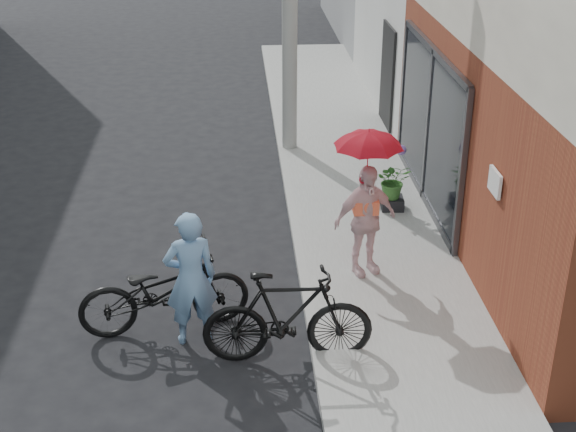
{
  "coord_description": "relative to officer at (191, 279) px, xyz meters",
  "views": [
    {
      "loc": [
        0.06,
        -8.44,
        5.66
      ],
      "look_at": [
        0.72,
        0.93,
        1.1
      ],
      "focal_mm": 50.0,
      "sensor_mm": 36.0,
      "label": 1
    }
  ],
  "objects": [
    {
      "name": "planter",
      "position": [
        3.07,
        3.31,
        -0.65
      ],
      "size": [
        0.38,
        0.38,
        0.19
      ],
      "primitive_type": "cube",
      "rotation": [
        0.0,
        0.0,
        -0.07
      ],
      "color": "black",
      "rests_on": "sidewalk"
    },
    {
      "name": "curb",
      "position": [
        1.46,
        2.2,
        -0.8
      ],
      "size": [
        0.12,
        24.0,
        0.12
      ],
      "primitive_type": "cube",
      "color": "#9E9E99",
      "rests_on": "ground"
    },
    {
      "name": "officer",
      "position": [
        0.0,
        0.0,
        0.0
      ],
      "size": [
        0.7,
        0.53,
        1.73
      ],
      "primitive_type": "imported",
      "rotation": [
        0.0,
        0.0,
        3.34
      ],
      "color": "#6A93BE",
      "rests_on": "ground"
    },
    {
      "name": "parasol",
      "position": [
        2.28,
        1.32,
        1.21
      ],
      "size": [
        0.87,
        0.87,
        0.76
      ],
      "primitive_type": "imported",
      "color": "red",
      "rests_on": "kimono_woman"
    },
    {
      "name": "ground",
      "position": [
        0.52,
        0.2,
        -0.86
      ],
      "size": [
        80.0,
        80.0,
        0.0
      ],
      "primitive_type": "plane",
      "color": "black",
      "rests_on": "ground"
    },
    {
      "name": "potted_plant",
      "position": [
        3.07,
        3.31,
        -0.26
      ],
      "size": [
        0.54,
        0.47,
        0.6
      ],
      "primitive_type": "imported",
      "color": "#38702C",
      "rests_on": "planter"
    },
    {
      "name": "bike_right",
      "position": [
        1.12,
        -0.49,
        -0.27
      ],
      "size": [
        1.98,
        0.59,
        1.19
      ],
      "primitive_type": "imported",
      "rotation": [
        0.0,
        0.0,
        1.56
      ],
      "color": "black",
      "rests_on": "ground"
    },
    {
      "name": "kimono_woman",
      "position": [
        2.28,
        1.32,
        0.04
      ],
      "size": [
        1.0,
        0.69,
        1.57
      ],
      "primitive_type": "imported",
      "rotation": [
        0.0,
        0.0,
        0.37
      ],
      "color": "beige",
      "rests_on": "sidewalk"
    },
    {
      "name": "bike_left",
      "position": [
        -0.35,
        0.27,
        -0.31
      ],
      "size": [
        2.2,
        1.11,
        1.1
      ],
      "primitive_type": "imported",
      "rotation": [
        0.0,
        0.0,
        1.76
      ],
      "color": "black",
      "rests_on": "ground"
    },
    {
      "name": "sidewalk",
      "position": [
        2.62,
        2.2,
        -0.8
      ],
      "size": [
        2.2,
        24.0,
        0.12
      ],
      "primitive_type": "cube",
      "color": "gray",
      "rests_on": "ground"
    }
  ]
}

